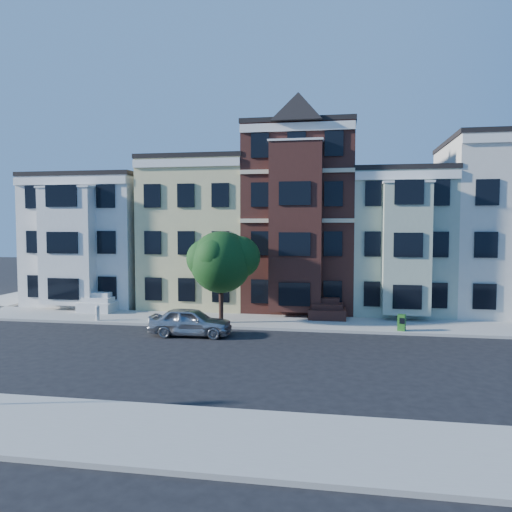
% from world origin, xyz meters
% --- Properties ---
extents(ground, '(120.00, 120.00, 0.00)m').
position_xyz_m(ground, '(0.00, 0.00, 0.00)').
color(ground, black).
extents(far_sidewalk, '(60.00, 4.00, 0.15)m').
position_xyz_m(far_sidewalk, '(0.00, 8.00, 0.07)').
color(far_sidewalk, '#9E9B93').
rests_on(far_sidewalk, ground).
extents(near_sidewalk, '(60.00, 4.00, 0.15)m').
position_xyz_m(near_sidewalk, '(0.00, -8.00, 0.07)').
color(near_sidewalk, '#9E9B93').
rests_on(near_sidewalk, ground).
extents(house_white, '(8.00, 9.00, 9.00)m').
position_xyz_m(house_white, '(-15.00, 14.50, 4.50)').
color(house_white, silver).
rests_on(house_white, ground).
extents(house_yellow, '(7.00, 9.00, 10.00)m').
position_xyz_m(house_yellow, '(-7.00, 14.50, 5.00)').
color(house_yellow, beige).
rests_on(house_yellow, ground).
extents(house_brown, '(7.00, 9.00, 12.00)m').
position_xyz_m(house_brown, '(0.00, 14.50, 6.00)').
color(house_brown, '#381914').
rests_on(house_brown, ground).
extents(house_green, '(6.00, 9.00, 9.00)m').
position_xyz_m(house_green, '(6.50, 14.50, 4.50)').
color(house_green, '#9EAD95').
rests_on(house_green, ground).
extents(house_cream, '(8.00, 9.00, 11.00)m').
position_xyz_m(house_cream, '(13.50, 14.50, 5.50)').
color(house_cream, beige).
rests_on(house_cream, ground).
extents(street_tree, '(6.78, 6.78, 6.47)m').
position_xyz_m(street_tree, '(-4.01, 7.01, 3.38)').
color(street_tree, '#184616').
rests_on(street_tree, far_sidewalk).
extents(parked_car, '(4.35, 1.88, 1.46)m').
position_xyz_m(parked_car, '(-4.92, 4.07, 0.73)').
color(parked_car, '#A6A8AD').
rests_on(parked_car, ground).
extents(newspaper_box, '(0.47, 0.45, 0.86)m').
position_xyz_m(newspaper_box, '(5.92, 6.45, 0.58)').
color(newspaper_box, '#23611E').
rests_on(newspaper_box, far_sidewalk).
extents(fire_hydrant, '(0.29, 0.29, 0.70)m').
position_xyz_m(fire_hydrant, '(-11.30, 6.39, 0.50)').
color(fire_hydrant, beige).
rests_on(fire_hydrant, far_sidewalk).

